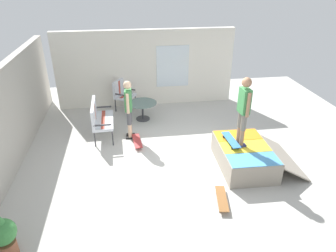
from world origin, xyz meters
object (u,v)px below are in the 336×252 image
Objects in this scene: potted_plant at (3,235)px; patio_bench at (99,117)px; skateboard_spare at (222,199)px; person_watching at (129,106)px; patio_chair_near_house at (122,92)px; skateboard_on_ramp at (231,140)px; skate_ramp at (245,156)px; person_skater at (244,107)px; skateboard_by_bench at (137,141)px; patio_table at (142,107)px.

patio_bench is at bearing -18.23° from potted_plant.
person_watching is at bearing 29.99° from skateboard_spare.
patio_chair_near_house is 1.24× the size of skateboard_spare.
person_watching is at bearing -29.48° from potted_plant.
skate_ramp is at bearing -120.73° from skateboard_on_ramp.
person_skater reaches higher than patio_bench.
skateboard_by_bench is (1.35, 2.38, -1.44)m from person_skater.
skate_ramp is at bearing -119.90° from patio_bench.
skateboard_on_ramp is (-2.79, -1.93, 0.23)m from patio_table.
patio_chair_near_house is 1.12m from patio_table.
skateboard_spare is (-3.06, -1.76, -0.89)m from person_watching.
skateboard_by_bench is at bearing -171.86° from patio_chair_near_house.
skateboard_spare is 4.02m from potted_plant.
person_skater is 3.09m from skateboard_by_bench.
person_skater is 2.07× the size of skateboard_on_ramp.
potted_plant is (-4.95, 2.60, 0.06)m from patio_table.
patio_bench is 1.40× the size of patio_table.
patio_chair_near_house reaches higher than skate_ramp.
person_watching is 3.15m from person_skater.
person_watching is (-0.18, -0.84, 0.36)m from patio_bench.
person_watching is 2.06× the size of skateboard_by_bench.
skateboard_on_ramp is 0.88× the size of potted_plant.
potted_plant is (-3.83, 2.16, -0.51)m from person_watching.
skateboard_spare is at bearing -159.08° from patio_chair_near_house.
patio_chair_near_house is 1.26× the size of skateboard_on_ramp.
patio_table is 3.40m from skateboard_on_ramp.
person_watching reaches higher than skate_ramp.
patio_bench is 0.75× the size of person_watching.
patio_bench is at bearing 126.43° from patio_table.
person_skater reaches higher than skateboard_spare.
person_watching is (1.85, 2.70, 0.70)m from skate_ramp.
skateboard_spare is at bearing 142.18° from skate_ramp.
skateboard_by_bench is at bearing 170.12° from patio_table.
skateboard_spare is (-5.09, -1.95, -0.53)m from patio_chair_near_house.
skateboard_by_bench is (-0.60, -1.01, -0.53)m from patio_bench.
skateboard_on_ramp is 5.03m from potted_plant.
skate_ramp is 2.11× the size of potted_plant.
patio_chair_near_house reaches higher than skateboard_on_ramp.
skateboard_on_ramp is at bearing -145.35° from patio_chair_near_house.
skate_ramp is 1.16× the size of person_watching.
person_watching is 1.00× the size of person_skater.
patio_bench and patio_chair_near_house have the same top height.
skateboard_on_ramp is (-1.66, -2.37, -0.34)m from person_watching.
patio_chair_near_house is 5.47m from skateboard_spare.
skateboard_by_bench is at bearing -34.37° from potted_plant.
skateboard_spare is 1.62m from skateboard_on_ramp.
potted_plant reaches higher than skateboard_by_bench.
patio_table is 3.76m from person_skater.
person_skater is at bearing -66.42° from potted_plant.
skateboard_spare is at bearing -141.16° from patio_bench.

